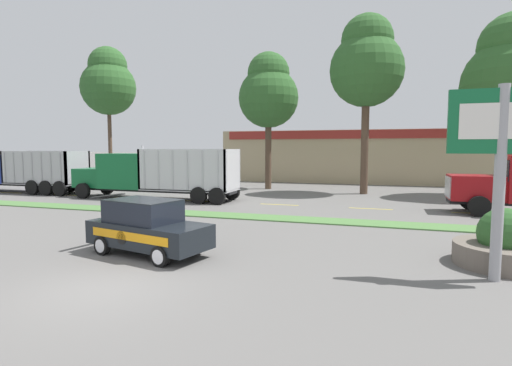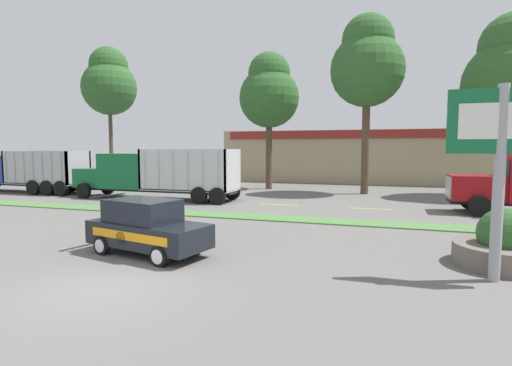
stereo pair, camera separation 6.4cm
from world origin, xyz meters
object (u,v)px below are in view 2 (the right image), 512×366
Objects in this scene: dump_truck_lead at (14,173)px; stone_planter at (504,246)px; dump_truck_trail at (140,175)px; rally_car at (147,227)px; store_sign_post at (501,144)px.

stone_planter is at bearing -19.19° from dump_truck_lead.
dump_truck_lead is 0.96× the size of dump_truck_trail.
rally_car is at bearing -168.99° from stone_planter.
store_sign_post is 1.82× the size of stone_planter.
store_sign_post is at bearing -32.53° from dump_truck_trail.
store_sign_post is (30.82, -12.53, 2.05)m from dump_truck_lead.
store_sign_post reaches higher than stone_planter.
store_sign_post is 3.43m from stone_planter.
dump_truck_trail is (12.02, -0.54, 0.13)m from dump_truck_lead.
dump_truck_lead is 2.58× the size of rally_car.
stone_planter is at bearing 68.95° from store_sign_post.
dump_truck_lead is 2.23× the size of store_sign_post.
dump_truck_trail is 22.38m from store_sign_post.
store_sign_post reaches higher than dump_truck_lead.
dump_truck_lead reaches higher than rally_car.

